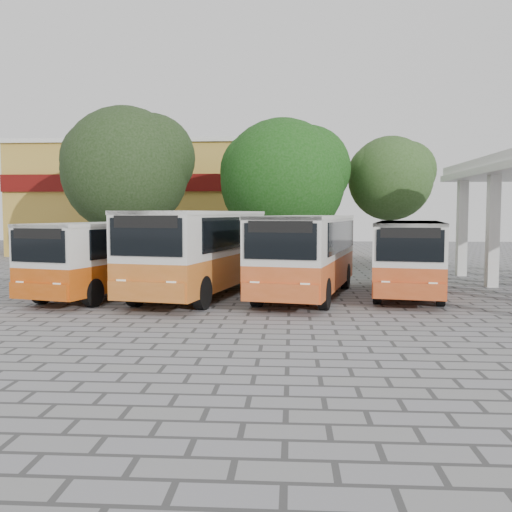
# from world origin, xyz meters

# --- Properties ---
(ground) EXTENTS (90.00, 90.00, 0.00)m
(ground) POSITION_xyz_m (0.00, 0.00, 0.00)
(ground) COLOR gray
(ground) RESTS_ON ground
(shophouse_block) EXTENTS (20.40, 10.40, 8.30)m
(shophouse_block) POSITION_xyz_m (-11.00, 25.99, 4.16)
(shophouse_block) COLOR #B18B32
(shophouse_block) RESTS_ON ground
(bus_far_left) EXTENTS (4.30, 8.09, 2.75)m
(bus_far_left) POSITION_xyz_m (-7.44, 2.74, 1.59)
(bus_far_left) COLOR #B7460A
(bus_far_left) RESTS_ON ground
(bus_centre_left) EXTENTS (4.47, 9.25, 3.18)m
(bus_centre_left) POSITION_xyz_m (-3.97, 2.82, 1.84)
(bus_centre_left) COLOR #B95F1E
(bus_centre_left) RESTS_ON ground
(bus_centre_right) EXTENTS (4.26, 8.76, 3.01)m
(bus_centre_right) POSITION_xyz_m (-0.00, 2.85, 1.74)
(bus_centre_right) COLOR #C24F1F
(bus_centre_right) RESTS_ON ground
(bus_far_right) EXTENTS (3.79, 8.07, 2.78)m
(bus_far_right) POSITION_xyz_m (3.89, 3.60, 1.61)
(bus_far_right) COLOR #BA461B
(bus_far_right) RESTS_ON ground
(tree_left) EXTENTS (7.51, 7.15, 9.10)m
(tree_left) POSITION_xyz_m (-9.88, 13.76, 5.77)
(tree_left) COLOR black
(tree_left) RESTS_ON ground
(tree_middle) EXTENTS (7.35, 7.00, 8.40)m
(tree_middle) POSITION_xyz_m (-0.99, 14.07, 5.13)
(tree_middle) COLOR #413014
(tree_middle) RESTS_ON ground
(tree_right) EXTENTS (5.26, 5.01, 7.67)m
(tree_right) POSITION_xyz_m (5.36, 16.39, 5.32)
(tree_right) COLOR #3C2A16
(tree_right) RESTS_ON ground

